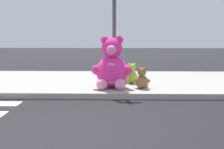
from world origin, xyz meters
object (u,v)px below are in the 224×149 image
at_px(sign_pole, 114,26).
at_px(plush_teal, 107,72).
at_px(plush_pink_large, 112,67).
at_px(plush_brown, 142,80).
at_px(plush_lime, 131,75).

distance_m(sign_pole, plush_teal, 1.77).
relative_size(plush_pink_large, plush_brown, 2.42).
bearing_deg(plush_teal, plush_pink_large, -82.71).
bearing_deg(plush_brown, plush_pink_large, 177.30).
relative_size(plush_teal, plush_lime, 0.96).
height_order(plush_brown, plush_teal, plush_brown).
distance_m(sign_pole, plush_brown, 1.77).
relative_size(sign_pole, plush_teal, 5.41).
xyz_separation_m(plush_brown, plush_lime, (-0.26, 0.84, 0.01)).
xyz_separation_m(sign_pole, plush_teal, (-0.25, 0.97, -1.46)).
bearing_deg(sign_pole, plush_teal, 104.70).
relative_size(sign_pole, plush_lime, 5.22).
height_order(plush_brown, plush_lime, plush_lime).
height_order(plush_pink_large, plush_teal, plush_pink_large).
xyz_separation_m(sign_pole, plush_brown, (0.77, -0.63, -1.46)).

